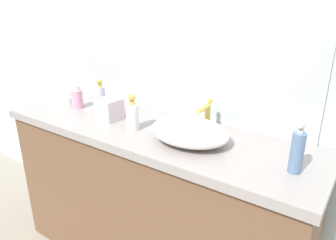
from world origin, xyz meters
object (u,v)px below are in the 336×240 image
at_px(spray_can, 132,115).
at_px(candle_jar, 69,101).
at_px(sink_basin, 189,131).
at_px(lotion_bottle, 297,151).
at_px(tissue_box, 109,108).
at_px(soap_dispenser, 101,96).
at_px(perfume_bottle, 77,98).

relative_size(spray_can, candle_jar, 3.65).
xyz_separation_m(sink_basin, spray_can, (-0.32, -0.04, 0.03)).
distance_m(lotion_bottle, tissue_box, 1.02).
distance_m(soap_dispenser, tissue_box, 0.21).
bearing_deg(candle_jar, perfume_bottle, -7.64).
bearing_deg(candle_jar, sink_basin, -3.43).
height_order(lotion_bottle, tissue_box, lotion_bottle).
bearing_deg(spray_can, tissue_box, 168.38).
relative_size(lotion_bottle, candle_jar, 4.00).
relative_size(sink_basin, candle_jar, 7.31).
bearing_deg(candle_jar, tissue_box, -6.76).
bearing_deg(perfume_bottle, lotion_bottle, -2.09).
xyz_separation_m(tissue_box, candle_jar, (-0.42, 0.05, -0.05)).
height_order(sink_basin, tissue_box, tissue_box).
bearing_deg(sink_basin, lotion_bottle, -0.69).
xyz_separation_m(soap_dispenser, candle_jar, (-0.24, -0.06, -0.06)).
bearing_deg(lotion_bottle, spray_can, -177.89).
bearing_deg(tissue_box, soap_dispenser, 149.09).
xyz_separation_m(sink_basin, soap_dispenser, (-0.71, 0.11, 0.03)).
bearing_deg(lotion_bottle, tissue_box, 179.25).
bearing_deg(tissue_box, perfume_bottle, 173.54).
bearing_deg(tissue_box, sink_basin, -0.79).
height_order(soap_dispenser, lotion_bottle, lotion_bottle).
bearing_deg(lotion_bottle, perfume_bottle, 177.91).
bearing_deg(perfume_bottle, soap_dispenser, 27.41).
height_order(perfume_bottle, spray_can, spray_can).
relative_size(lotion_bottle, spray_can, 1.10).
xyz_separation_m(perfume_bottle, spray_can, (0.52, -0.08, 0.02)).
height_order(sink_basin, perfume_bottle, perfume_bottle).
bearing_deg(lotion_bottle, candle_jar, 177.50).
bearing_deg(candle_jar, lotion_bottle, -2.50).
relative_size(soap_dispenser, lotion_bottle, 0.89).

